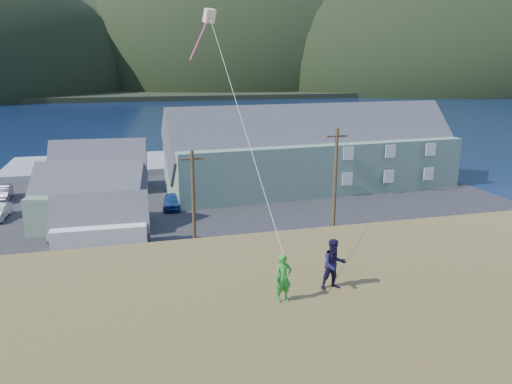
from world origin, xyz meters
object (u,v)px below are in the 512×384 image
kite_flyer_green (283,278)px  shed_palegreen_far (99,168)px  lodge (314,150)px  shed_palegreen_near (89,199)px  wharf (106,165)px  shed_white (101,227)px  kite_flyer_navy (334,264)px

kite_flyer_green → shed_palegreen_far: bearing=90.5°
lodge → shed_palegreen_far: lodge is taller
kite_flyer_green → shed_palegreen_near: bearing=94.9°
wharf → shed_palegreen_near: bearing=-91.5°
lodge → shed_palegreen_near: size_ratio=3.16×
shed_white → kite_flyer_navy: 26.07m
shed_palegreen_near → shed_palegreen_far: 13.52m
wharf → kite_flyer_green: kite_flyer_green is taller
kite_flyer_navy → wharf: bearing=98.6°
lodge → shed_palegreen_far: 24.61m
wharf → shed_palegreen_far: (-0.28, -13.57, 2.28)m
wharf → kite_flyer_green: 59.62m
wharf → shed_white: (0.50, -34.28, 1.76)m
kite_flyer_green → kite_flyer_navy: size_ratio=0.89×
kite_flyer_navy → shed_palegreen_far: bearing=101.4°
shed_palegreen_far → shed_white: bearing=-83.7°
wharf → kite_flyer_green: size_ratio=17.74×
wharf → shed_palegreen_near: 27.18m
kite_flyer_navy → lodge: bearing=69.3°
shed_palegreen_near → kite_flyer_navy: kite_flyer_navy is taller
lodge → shed_palegreen_near: bearing=-165.0°
lodge → shed_palegreen_near: 25.77m
kite_flyer_navy → shed_palegreen_near: bearing=106.8°
lodge → kite_flyer_green: 43.37m
shed_white → shed_palegreen_far: size_ratio=0.66×
wharf → shed_palegreen_far: bearing=-91.2°
wharf → shed_palegreen_near: size_ratio=2.41×
wharf → kite_flyer_navy: bearing=-81.5°
kite_flyer_navy → shed_white: bearing=108.9°
shed_palegreen_far → kite_flyer_navy: 45.97m
wharf → lodge: size_ratio=0.76×
lodge → kite_flyer_navy: lodge is taller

